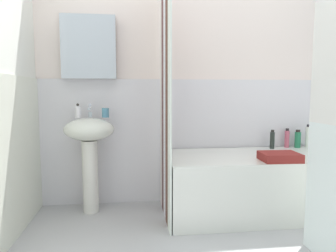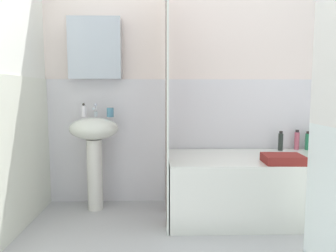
{
  "view_description": "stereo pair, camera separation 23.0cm",
  "coord_description": "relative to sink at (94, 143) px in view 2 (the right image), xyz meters",
  "views": [
    {
      "loc": [
        -0.7,
        -1.74,
        1.07
      ],
      "look_at": [
        -0.4,
        0.7,
        0.81
      ],
      "focal_mm": 33.12,
      "sensor_mm": 36.0,
      "label": 1
    },
    {
      "loc": [
        -0.47,
        -1.76,
        1.07
      ],
      "look_at": [
        -0.4,
        0.7,
        0.81
      ],
      "focal_mm": 33.12,
      "sensor_mm": 36.0,
      "label": 2
    }
  ],
  "objects": [
    {
      "name": "wall_back_tiled",
      "position": [
        0.99,
        0.23,
        0.52
      ],
      "size": [
        3.6,
        0.18,
        2.4
      ],
      "color": "#F2DED3",
      "rests_on": "ground_plane"
    },
    {
      "name": "sink",
      "position": [
        0.0,
        0.0,
        0.0
      ],
      "size": [
        0.44,
        0.34,
        0.85
      ],
      "color": "silver",
      "rests_on": "ground_plane"
    },
    {
      "name": "faucet",
      "position": [
        0.0,
        0.08,
        0.29
      ],
      "size": [
        0.03,
        0.12,
        0.12
      ],
      "color": "silver",
      "rests_on": "sink"
    },
    {
      "name": "soap_dispenser",
      "position": [
        -0.1,
        0.07,
        0.28
      ],
      "size": [
        0.05,
        0.05,
        0.13
      ],
      "color": "white",
      "rests_on": "sink"
    },
    {
      "name": "toothbrush_cup",
      "position": [
        0.14,
        0.07,
        0.27
      ],
      "size": [
        0.06,
        0.06,
        0.08
      ],
      "primitive_type": "cylinder",
      "color": "teal",
      "rests_on": "sink"
    },
    {
      "name": "bathtub",
      "position": [
        1.45,
        -0.19,
        -0.36
      ],
      "size": [
        1.57,
        0.76,
        0.52
      ],
      "primitive_type": "cube",
      "color": "white",
      "rests_on": "ground_plane"
    },
    {
      "name": "shower_curtain",
      "position": [
        0.65,
        -0.19,
        0.38
      ],
      "size": [
        0.01,
        0.76,
        2.0
      ],
      "color": "white",
      "rests_on": "ground_plane"
    },
    {
      "name": "conditioner_bottle",
      "position": [
        2.13,
        0.11,
        0.01
      ],
      "size": [
        0.06,
        0.06,
        0.23
      ],
      "color": "white",
      "rests_on": "bathtub"
    },
    {
      "name": "shampoo_bottle",
      "position": [
        2.03,
        0.12,
        -0.01
      ],
      "size": [
        0.06,
        0.06,
        0.18
      ],
      "color": "#257A50",
      "rests_on": "bathtub"
    },
    {
      "name": "body_wash_bottle",
      "position": [
        1.92,
        0.14,
        -0.01
      ],
      "size": [
        0.05,
        0.05,
        0.19
      ],
      "color": "#C0556B",
      "rests_on": "bathtub"
    },
    {
      "name": "lotion_bottle",
      "position": [
        1.74,
        0.09,
        -0.01
      ],
      "size": [
        0.04,
        0.04,
        0.19
      ],
      "color": "#262E29",
      "rests_on": "bathtub"
    },
    {
      "name": "towel_folded",
      "position": [
        1.56,
        -0.44,
        -0.07
      ],
      "size": [
        0.31,
        0.25,
        0.07
      ],
      "primitive_type": "cube",
      "rotation": [
        0.0,
        0.0,
        -0.06
      ],
      "color": "maroon",
      "rests_on": "bathtub"
    }
  ]
}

